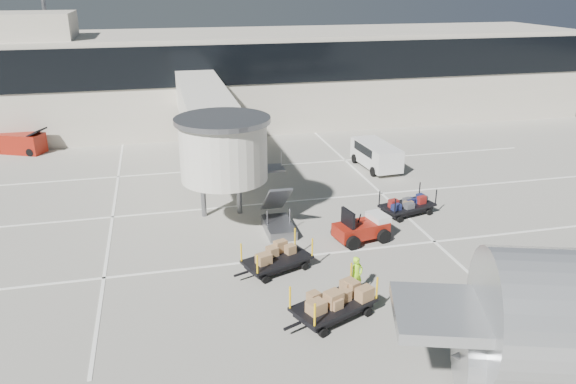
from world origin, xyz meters
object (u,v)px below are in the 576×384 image
Objects in this scene: ground_worker at (357,275)px; minivan at (375,153)px; suitcase_cart at (408,206)px; box_cart_far at (277,260)px; baggage_tug at (362,228)px; box_cart_near at (332,303)px; belt_loader at (19,143)px.

ground_worker is 17.18m from minivan.
box_cart_far is at bearing -166.75° from suitcase_cart.
baggage_tug is at bearing -118.98° from minivan.
ground_worker reaches higher than suitcase_cart.
baggage_tug is 7.28m from box_cart_near.
belt_loader reaches higher than box_cart_far.
box_cart_far is (-8.54, -4.71, 0.02)m from suitcase_cart.
box_cart_far is 0.88× the size of belt_loader.
box_cart_near is at bearing -120.84° from minivan.
box_cart_far is at bearing 83.62° from box_cart_near.
ground_worker reaches higher than box_cart_near.
baggage_tug reaches higher than box_cart_near.
box_cart_far reaches higher than suitcase_cart.
suitcase_cart is 0.80× the size of minivan.
box_cart_near is at bearing -93.80° from box_cart_far.
belt_loader is at bearing 102.98° from ground_worker.
box_cart_near is 19.23m from minivan.
minivan is at bearing 53.12° from baggage_tug.
minivan reaches higher than suitcase_cart.
minivan is at bearing 65.38° from suitcase_cart.
baggage_tug reaches higher than box_cart_far.
box_cart_far is 27.31m from belt_loader.
minivan is 1.10× the size of belt_loader.
baggage_tug reaches higher than minivan.
ground_worker is (-2.04, -4.80, 0.19)m from baggage_tug.
ground_worker is at bearing -63.85° from box_cart_far.
baggage_tug reaches higher than ground_worker.
box_cart_far is 3.88m from ground_worker.
belt_loader is (-16.41, 26.90, 0.10)m from box_cart_near.
belt_loader is at bearing 154.47° from minivan.
baggage_tug is at bearing 36.86° from box_cart_near.
baggage_tug is 28.69m from belt_loader.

